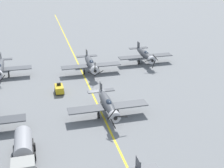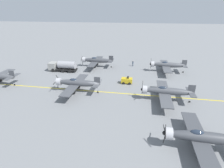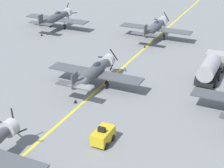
# 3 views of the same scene
# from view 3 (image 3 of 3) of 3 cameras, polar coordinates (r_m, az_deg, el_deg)

# --- Properties ---
(ground_plane) EXTENTS (400.00, 400.00, 0.00)m
(ground_plane) POSITION_cam_3_polar(r_m,az_deg,el_deg) (42.30, -4.40, -2.80)
(ground_plane) COLOR slate
(taxiway_stripe) EXTENTS (0.30, 160.00, 0.01)m
(taxiway_stripe) POSITION_cam_3_polar(r_m,az_deg,el_deg) (42.29, -4.40, -2.79)
(taxiway_stripe) COLOR yellow
(taxiway_stripe) RESTS_ON ground
(airplane_far_center) EXTENTS (12.00, 9.98, 3.65)m
(airplane_far_center) POSITION_cam_3_polar(r_m,az_deg,el_deg) (62.24, 6.55, 8.55)
(airplane_far_center) COLOR #4C4F54
(airplane_far_center) RESTS_ON ground
(airplane_far_left) EXTENTS (12.00, 9.98, 3.72)m
(airplane_far_left) POSITION_cam_3_polar(r_m,az_deg,el_deg) (68.20, -8.59, 9.94)
(airplane_far_left) COLOR #4C4F54
(airplane_far_left) RESTS_ON ground
(airplane_mid_center) EXTENTS (12.00, 9.98, 3.65)m
(airplane_mid_center) POSITION_cam_3_polar(r_m,az_deg,el_deg) (44.87, -2.78, 1.84)
(airplane_mid_center) COLOR #484A50
(airplane_mid_center) RESTS_ON ground
(fuel_tanker) EXTENTS (2.68, 8.00, 2.98)m
(fuel_tanker) POSITION_cam_3_polar(r_m,az_deg,el_deg) (49.20, 14.83, 2.55)
(fuel_tanker) COLOR black
(fuel_tanker) RESTS_ON ground
(tow_tractor) EXTENTS (1.57, 2.60, 1.79)m
(tow_tractor) POSITION_cam_3_polar(r_m,az_deg,el_deg) (34.95, -1.38, -7.85)
(tow_tractor) COLOR gold
(tow_tractor) RESTS_ON ground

